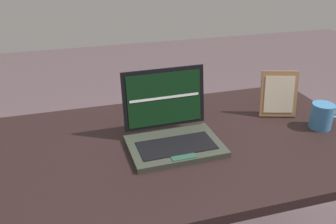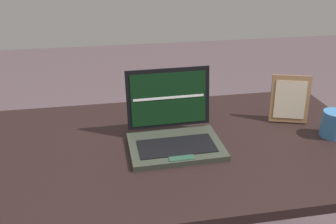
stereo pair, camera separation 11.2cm
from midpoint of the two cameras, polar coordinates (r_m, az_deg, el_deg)
name	(u,v)px [view 2 (the right image)]	position (r m, az deg, el deg)	size (l,w,h in m)	color
desk	(177,164)	(1.28, 3.93, -8.44)	(1.39, 0.76, 0.71)	black
laptop_front	(173,131)	(1.21, 3.53, -3.17)	(0.32, 0.26, 0.24)	#30352B
photo_frame	(290,99)	(1.44, 21.18, 1.87)	(0.15, 0.09, 0.18)	#906541
coffee_mug	(334,124)	(1.41, 27.26, -1.78)	(0.12, 0.08, 0.10)	teal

